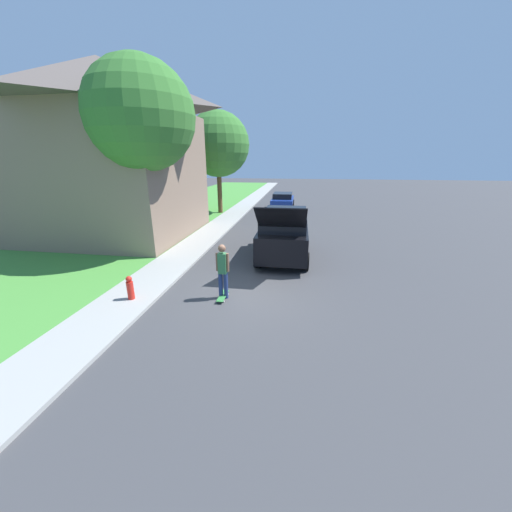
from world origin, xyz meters
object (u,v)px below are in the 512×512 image
(lawn_tree_near, at_px, (141,117))
(fire_hydrant, at_px, (130,288))
(car_down_street, at_px, (283,201))
(skateboard, at_px, (223,296))
(suv_parked, at_px, (284,233))
(lawn_tree_far, at_px, (218,145))
(skateboarder, at_px, (223,269))

(lawn_tree_near, distance_m, fire_hydrant, 7.13)
(car_down_street, distance_m, fire_hydrant, 18.77)
(lawn_tree_near, xyz_separation_m, skateboard, (4.18, -3.88, -5.70))
(suv_parked, height_order, skateboard, suv_parked)
(suv_parked, bearing_deg, lawn_tree_far, 119.10)
(lawn_tree_far, xyz_separation_m, skateboard, (4.08, -14.56, -5.15))
(lawn_tree_far, xyz_separation_m, car_down_street, (4.83, 3.25, -4.55))
(car_down_street, height_order, skateboard, car_down_street)
(suv_parked, distance_m, skateboard, 4.70)
(car_down_street, bearing_deg, lawn_tree_far, -146.09)
(skateboarder, relative_size, fire_hydrant, 2.36)
(lawn_tree_near, relative_size, suv_parked, 1.52)
(lawn_tree_near, height_order, lawn_tree_far, lawn_tree_near)
(lawn_tree_near, xyz_separation_m, suv_parked, (5.82, 0.41, -4.66))
(lawn_tree_far, relative_size, fire_hydrant, 10.17)
(car_down_street, distance_m, skateboarder, 17.79)
(lawn_tree_near, height_order, skateboarder, lawn_tree_near)
(lawn_tree_near, height_order, skateboard, lawn_tree_near)
(suv_parked, bearing_deg, lawn_tree_near, -175.99)
(lawn_tree_near, relative_size, lawn_tree_far, 1.04)
(fire_hydrant, bearing_deg, lawn_tree_near, 108.00)
(skateboard, bearing_deg, skateboarder, 70.70)
(skateboarder, bearing_deg, suv_parked, 69.06)
(car_down_street, relative_size, skateboarder, 2.45)
(suv_parked, height_order, skateboarder, suv_parked)
(suv_parked, bearing_deg, skateboard, -110.92)
(suv_parked, distance_m, fire_hydrant, 6.60)
(lawn_tree_far, distance_m, fire_hydrant, 15.99)
(skateboarder, bearing_deg, car_down_street, 87.63)
(suv_parked, xyz_separation_m, fire_hydrant, (-4.35, -4.93, -0.66))
(skateboard, height_order, fire_hydrant, fire_hydrant)
(skateboarder, height_order, skateboard, skateboarder)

